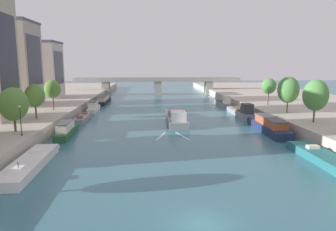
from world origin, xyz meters
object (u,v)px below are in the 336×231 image
(moored_boat_left_lone, at_px, (94,107))
(moored_boat_left_midway, at_px, (103,100))
(moored_boat_right_gap_after, at_px, (269,126))
(moored_boat_left_downstream, at_px, (83,118))
(lamppost_left_bank, at_px, (21,119))
(tree_right_far, at_px, (316,95))
(moored_boat_right_downstream, at_px, (223,103))
(moored_boat_right_second, at_px, (325,159))
(bridge_far, at_px, (158,84))
(barge_midriver, at_px, (176,117))
(moored_boat_left_gap_after, at_px, (30,163))
(tree_left_second, at_px, (52,89))
(tree_right_nearest, at_px, (269,86))
(tree_left_third, at_px, (13,104))
(tree_right_midway, at_px, (288,90))
(moored_boat_right_end, at_px, (241,112))
(tree_left_nearest, at_px, (35,96))
(moored_boat_left_far, at_px, (66,130))

(moored_boat_left_lone, height_order, moored_boat_left_midway, moored_boat_left_lone)
(moored_boat_left_lone, xyz_separation_m, moored_boat_right_gap_after, (35.32, -26.43, 0.02))
(moored_boat_left_downstream, bearing_deg, moored_boat_left_midway, 89.56)
(moored_boat_right_gap_after, height_order, lamppost_left_bank, lamppost_left_bank)
(tree_right_far, bearing_deg, moored_boat_right_downstream, 100.13)
(moored_boat_right_second, xyz_separation_m, bridge_far, (-17.55, 85.31, 3.79))
(bridge_far, bearing_deg, barge_midriver, -88.12)
(moored_boat_left_gap_after, distance_m, tree_left_second, 32.34)
(lamppost_left_bank, bearing_deg, bridge_far, 74.51)
(moored_boat_left_lone, relative_size, moored_boat_right_downstream, 0.94)
(moored_boat_right_gap_after, bearing_deg, tree_right_nearest, 69.10)
(barge_midriver, distance_m, tree_left_third, 31.24)
(barge_midriver, relative_size, moored_boat_left_downstream, 1.61)
(tree_right_midway, bearing_deg, moored_boat_right_downstream, 104.06)
(moored_boat_right_second, height_order, tree_right_nearest, tree_right_nearest)
(tree_left_third, relative_size, tree_right_midway, 0.89)
(moored_boat_left_gap_after, relative_size, moored_boat_right_second, 1.00)
(moored_boat_right_gap_after, bearing_deg, moored_boat_left_lone, 143.19)
(moored_boat_left_downstream, xyz_separation_m, moored_boat_left_lone, (0.11, 12.71, 0.59))
(moored_boat_right_end, bearing_deg, moored_boat_left_midway, 144.00)
(moored_boat_right_end, bearing_deg, bridge_far, 109.43)
(moored_boat_right_end, bearing_deg, tree_right_far, -72.54)
(tree_left_third, xyz_separation_m, tree_left_nearest, (-0.77, 10.83, 0.15))
(tree_right_midway, xyz_separation_m, tree_right_nearest, (0.60, 11.58, -0.10))
(moored_boat_left_gap_after, xyz_separation_m, moored_boat_right_end, (35.59, 34.29, 0.44))
(moored_boat_left_downstream, bearing_deg, moored_boat_left_gap_after, -89.77)
(barge_midriver, height_order, moored_boat_left_far, barge_midriver)
(tree_left_third, distance_m, tree_right_nearest, 54.71)
(tree_left_nearest, bearing_deg, lamppost_left_bank, -78.57)
(moored_boat_right_end, relative_size, tree_right_far, 2.08)
(moored_boat_left_far, distance_m, moored_boat_left_downstream, 14.73)
(tree_left_second, bearing_deg, tree_left_third, -88.14)
(barge_midriver, height_order, moored_boat_left_midway, barge_midriver)
(moored_boat_right_end, xyz_separation_m, tree_left_nearest, (-41.99, -13.36, 5.40))
(moored_boat_right_downstream, distance_m, tree_left_second, 46.41)
(tree_right_nearest, bearing_deg, moored_boat_left_downstream, -172.93)
(barge_midriver, height_order, moored_boat_right_second, barge_midriver)
(tree_left_nearest, xyz_separation_m, tree_right_far, (48.32, -6.76, 0.42))
(tree_left_nearest, xyz_separation_m, tree_right_midway, (48.38, 3.47, 0.47))
(barge_midriver, bearing_deg, tree_right_nearest, 20.01)
(tree_right_far, distance_m, lamppost_left_bank, 46.13)
(moored_boat_left_downstream, relative_size, moored_boat_right_gap_after, 0.75)
(tree_right_far, distance_m, tree_right_midway, 10.23)
(moored_boat_left_gap_after, height_order, moored_boat_right_end, moored_boat_right_end)
(moored_boat_right_downstream, bearing_deg, tree_right_far, -79.87)
(moored_boat_right_second, height_order, moored_boat_right_gap_after, moored_boat_right_gap_after)
(moored_boat_right_second, bearing_deg, tree_right_midway, 75.21)
(barge_midriver, height_order, bridge_far, bridge_far)
(moored_boat_left_lone, distance_m, moored_boat_right_end, 36.75)
(moored_boat_left_downstream, relative_size, bridge_far, 0.18)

